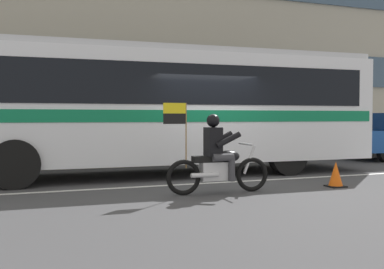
% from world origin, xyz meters
% --- Properties ---
extents(ground_plane, '(60.00, 60.00, 0.00)m').
position_xyz_m(ground_plane, '(0.00, 0.00, 0.00)').
color(ground_plane, '#3D3D3F').
extents(sidewalk_curb, '(28.00, 3.80, 0.15)m').
position_xyz_m(sidewalk_curb, '(0.00, 5.10, 0.07)').
color(sidewalk_curb, '#A39E93').
rests_on(sidewalk_curb, ground_plane).
extents(lane_center_stripe, '(26.60, 0.14, 0.01)m').
position_xyz_m(lane_center_stripe, '(0.00, -0.60, 0.00)').
color(lane_center_stripe, silver).
rests_on(lane_center_stripe, ground_plane).
extents(office_building_facade, '(28.00, 0.89, 10.32)m').
position_xyz_m(office_building_facade, '(0.00, 7.39, 5.17)').
color(office_building_facade, gray).
rests_on(office_building_facade, ground_plane).
extents(transit_bus, '(11.33, 2.85, 3.22)m').
position_xyz_m(transit_bus, '(-0.84, 1.19, 1.88)').
color(transit_bus, silver).
rests_on(transit_bus, ground_plane).
extents(motorcycle_with_rider, '(2.20, 0.64, 1.78)m').
position_xyz_m(motorcycle_with_rider, '(-0.57, -1.93, 0.67)').
color(motorcycle_with_rider, black).
rests_on(motorcycle_with_rider, ground_plane).
extents(fire_hydrant, '(0.22, 0.30, 0.75)m').
position_xyz_m(fire_hydrant, '(2.88, 3.73, 0.52)').
color(fire_hydrant, '#4C8C3F').
rests_on(fire_hydrant, sidewalk_curb).
extents(traffic_cone, '(0.36, 0.36, 0.55)m').
position_xyz_m(traffic_cone, '(2.15, -2.05, 0.26)').
color(traffic_cone, '#EA590F').
rests_on(traffic_cone, ground_plane).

